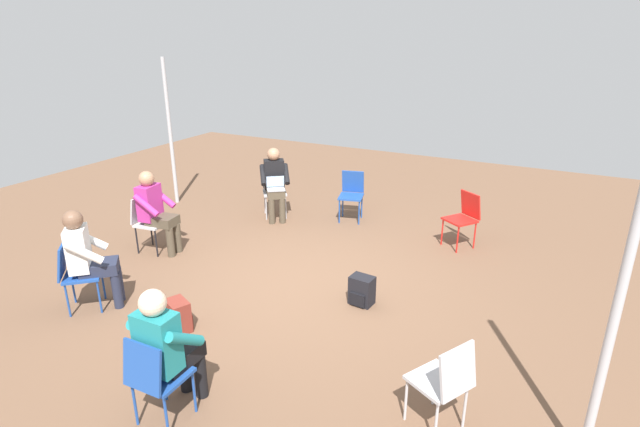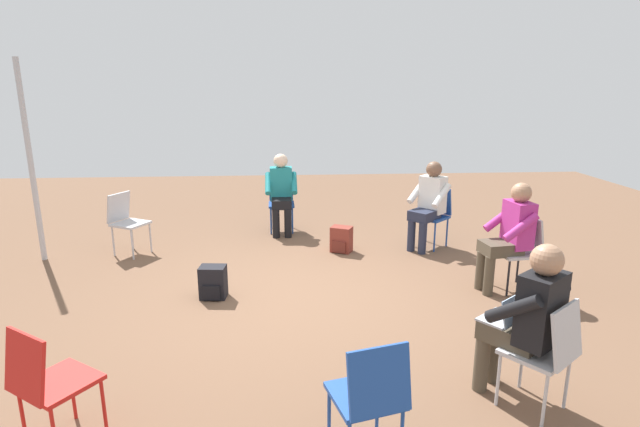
# 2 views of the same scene
# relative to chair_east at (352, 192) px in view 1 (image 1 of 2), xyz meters

# --- Properties ---
(ground_plane) EXTENTS (15.42, 15.42, 0.00)m
(ground_plane) POSITION_rel_chair_east_xyz_m (-2.52, -0.39, -0.50)
(ground_plane) COLOR brown
(chair_east) EXTENTS (0.52, 0.49, 0.85)m
(chair_east) POSITION_rel_chair_east_xyz_m (0.00, 0.00, 0.00)
(chair_east) COLOR #1E4799
(chair_east) RESTS_ON ground
(chair_northeast) EXTENTS (0.58, 0.57, 0.85)m
(chair_northeast) POSITION_rel_chair_east_xyz_m (-0.43, 1.31, 0.00)
(chair_northeast) COLOR #B7B7BC
(chair_northeast) RESTS_ON ground
(chair_northwest) EXTENTS (0.58, 0.59, 0.85)m
(chair_northwest) POSITION_rel_chair_east_xyz_m (-4.24, 1.64, 0.00)
(chair_northwest) COLOR #1E4799
(chair_northwest) RESTS_ON ground
(chair_southwest) EXTENTS (0.55, 0.57, 0.85)m
(chair_southwest) POSITION_rel_chair_east_xyz_m (-4.17, -2.67, 0.00)
(chair_southwest) COLOR #B7B7BC
(chair_southwest) RESTS_ON ground
(chair_north) EXTENTS (0.45, 0.49, 0.85)m
(chair_north) POSITION_rel_chair_east_xyz_m (-2.60, 2.16, 0.00)
(chair_north) COLOR #B7B7BC
(chair_north) RESTS_ON ground
(chair_southeast) EXTENTS (0.58, 0.57, 0.85)m
(chair_southeast) POSITION_rel_chair_east_xyz_m (-0.28, -1.98, 0.00)
(chair_southeast) COLOR red
(chair_southeast) RESTS_ON ground
(chair_west) EXTENTS (0.44, 0.41, 0.85)m
(chair_west) POSITION_rel_chair_east_xyz_m (-5.20, -0.56, 0.00)
(chair_west) COLOR #1E4799
(chair_west) RESTS_ON ground
(person_with_laptop) EXTENTS (0.64, 0.63, 1.24)m
(person_with_laptop) POSITION_rel_chair_east_xyz_m (-0.56, 1.21, 0.20)
(person_with_laptop) COLOR #4C4233
(person_with_laptop) RESTS_ON ground
(person_in_magenta) EXTENTS (0.54, 0.55, 1.24)m
(person_in_magenta) POSITION_rel_chair_east_xyz_m (-2.58, 1.99, 0.20)
(person_in_magenta) COLOR #4C4233
(person_in_magenta) RESTS_ON ground
(person_in_white) EXTENTS (0.63, 0.63, 1.24)m
(person_in_white) POSITION_rel_chair_east_xyz_m (-4.13, 1.52, 0.20)
(person_in_white) COLOR #23283D
(person_in_white) RESTS_ON ground
(person_in_teal) EXTENTS (0.53, 0.50, 1.24)m
(person_in_teal) POSITION_rel_chair_east_xyz_m (-5.03, -0.56, 0.20)
(person_in_teal) COLOR black
(person_in_teal) RESTS_ON ground
(backpack_near_laptop_user) EXTENTS (0.31, 0.34, 0.36)m
(backpack_near_laptop_user) POSITION_rel_chair_east_xyz_m (-4.05, 0.28, -0.34)
(backpack_near_laptop_user) COLOR maroon
(backpack_near_laptop_user) RESTS_ON ground
(backpack_by_empty_chair) EXTENTS (0.27, 0.30, 0.36)m
(backpack_by_empty_chair) POSITION_rel_chair_east_xyz_m (-2.59, -1.29, -0.34)
(backpack_by_empty_chair) COLOR black
(backpack_by_empty_chair) RESTS_ON ground
(tent_pole_near) EXTENTS (0.07, 0.07, 2.60)m
(tent_pole_near) POSITION_rel_chair_east_xyz_m (-3.99, -3.73, 0.81)
(tent_pole_near) COLOR #B2B2B7
(tent_pole_near) RESTS_ON ground
(tent_pole_far) EXTENTS (0.07, 0.07, 2.69)m
(tent_pole_far) POSITION_rel_chair_east_xyz_m (-0.72, 3.36, 0.85)
(tent_pole_far) COLOR #B2B2B7
(tent_pole_far) RESTS_ON ground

